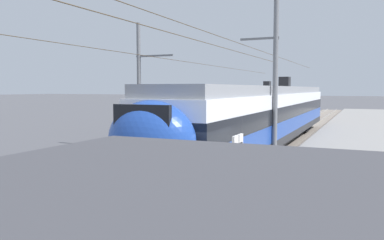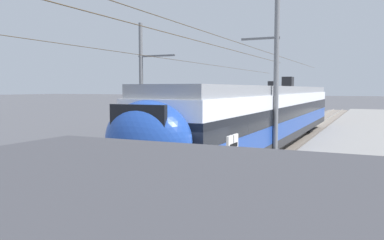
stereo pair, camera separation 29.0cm
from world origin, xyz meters
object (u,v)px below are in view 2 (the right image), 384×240
at_px(catenary_mast_mid, 274,75).
at_px(platform_sign, 232,160).
at_px(train_near_platform, 271,113).
at_px(handbag_near_sign, 233,224).
at_px(train_far_track, 260,103).
at_px(catenary_mast_far_side, 144,84).

distance_m(catenary_mast_mid, platform_sign, 9.65).
height_order(train_near_platform, catenary_mast_mid, catenary_mast_mid).
xyz_separation_m(platform_sign, handbag_near_sign, (-0.07, -0.05, -1.55)).
height_order(train_far_track, catenary_mast_mid, catenary_mast_mid).
bearing_deg(catenary_mast_far_side, train_near_platform, -66.97).
xyz_separation_m(train_near_platform, catenary_mast_mid, (-5.39, -1.44, 2.10)).
bearing_deg(train_near_platform, handbag_near_sign, -169.56).
xyz_separation_m(catenary_mast_far_side, platform_sign, (-11.65, -9.79, -2.01)).
bearing_deg(catenary_mast_far_side, catenary_mast_mid, -105.45).
bearing_deg(catenary_mast_far_side, platform_sign, -139.97).
xyz_separation_m(catenary_mast_mid, catenary_mast_far_side, (2.36, 8.55, -0.31)).
bearing_deg(train_far_track, handbag_near_sign, -165.86).
distance_m(train_near_platform, handbag_near_sign, 15.10).
bearing_deg(train_near_platform, platform_sign, -169.68).
bearing_deg(handbag_near_sign, train_near_platform, 10.44).
bearing_deg(catenary_mast_mid, catenary_mast_far_side, 74.55).
height_order(platform_sign, handbag_near_sign, platform_sign).
bearing_deg(catenary_mast_far_side, train_far_track, -5.96).
bearing_deg(train_near_platform, catenary_mast_far_side, 113.03).
bearing_deg(handbag_near_sign, platform_sign, 32.40).
relative_size(catenary_mast_far_side, handbag_near_sign, 126.66).
bearing_deg(platform_sign, train_far_track, 14.09).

